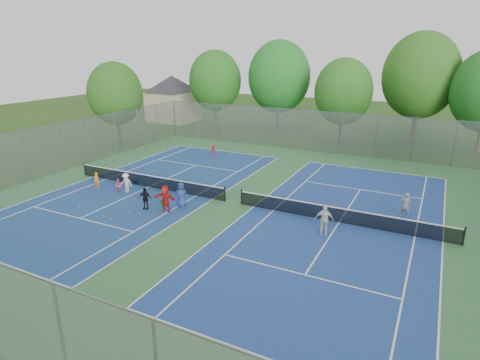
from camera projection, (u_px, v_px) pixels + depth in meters
name	position (u px, v px, depth m)	size (l,w,h in m)	color
ground	(233.00, 203.00, 26.43)	(120.00, 120.00, 0.00)	#264916
court_pad	(233.00, 203.00, 26.43)	(32.00, 32.00, 0.01)	#31683B
court_left	(149.00, 187.00, 29.41)	(10.97, 23.77, 0.01)	navy
court_right	(339.00, 222.00, 23.43)	(10.97, 23.77, 0.01)	navy
net_left	(148.00, 181.00, 29.28)	(12.87, 0.10, 0.91)	black
net_right	(340.00, 215.00, 23.30)	(12.87, 0.10, 0.91)	black
fence_north	(309.00, 131.00, 39.38)	(32.00, 0.10, 4.00)	gray
fence_west	(59.00, 148.00, 32.64)	(32.00, 0.10, 4.00)	gray
house	(172.00, 90.00, 54.87)	(11.03, 11.03, 7.30)	#B7A88C
tree_nw	(215.00, 81.00, 49.23)	(6.40, 6.40, 9.58)	#443326
tree_nl	(279.00, 77.00, 46.45)	(7.20, 7.20, 10.69)	#443326
tree_nc	(343.00, 92.00, 41.70)	(6.00, 6.00, 8.85)	#443326
tree_nr	(420.00, 76.00, 40.74)	(7.60, 7.60, 11.42)	#443326
tree_side_w	(115.00, 94.00, 41.39)	(5.60, 5.60, 8.47)	#443326
ball_crate	(135.00, 181.00, 30.27)	(0.31, 0.31, 0.26)	#1832B5
ball_hopper	(163.00, 202.00, 25.86)	(0.25, 0.25, 0.49)	green
student_a	(97.00, 181.00, 28.93)	(0.45, 0.29, 1.22)	orange
student_b	(119.00, 186.00, 28.09)	(0.51, 0.40, 1.05)	#D2517B
student_c	(126.00, 183.00, 28.22)	(0.90, 0.51, 1.39)	silver
student_d	(145.00, 198.00, 25.22)	(0.84, 0.35, 1.43)	black
student_e	(181.00, 195.00, 25.56)	(0.79, 0.51, 1.61)	navy
student_f	(165.00, 198.00, 24.82)	(1.58, 0.50, 1.71)	red
child_far_baseline	(213.00, 150.00, 37.89)	(0.69, 0.40, 1.07)	#A31723
instructor	(406.00, 205.00, 23.97)	(0.57, 0.38, 1.57)	gray
teen_court_b	(324.00, 219.00, 21.79)	(1.00, 0.42, 1.71)	silver
tennis_ball_0	(140.00, 214.00, 24.61)	(0.07, 0.07, 0.07)	#D6E635
tennis_ball_1	(136.00, 199.00, 27.07)	(0.07, 0.07, 0.07)	#B5CA2F
tennis_ball_2	(80.00, 207.00, 25.74)	(0.07, 0.07, 0.07)	#CADC33
tennis_ball_3	(154.00, 215.00, 24.46)	(0.07, 0.07, 0.07)	#B7CA2F
tennis_ball_4	(130.00, 212.00, 24.82)	(0.07, 0.07, 0.07)	#B9DE33
tennis_ball_5	(117.00, 196.00, 27.58)	(0.07, 0.07, 0.07)	gold
tennis_ball_6	(104.00, 217.00, 24.19)	(0.07, 0.07, 0.07)	#ACC42D
tennis_ball_7	(183.00, 207.00, 25.63)	(0.07, 0.07, 0.07)	#B7C82E
tennis_ball_8	(142.00, 222.00, 23.48)	(0.07, 0.07, 0.07)	yellow
tennis_ball_9	(162.00, 209.00, 25.29)	(0.07, 0.07, 0.07)	yellow
tennis_ball_10	(87.00, 205.00, 25.91)	(0.07, 0.07, 0.07)	#AED231
tennis_ball_11	(111.00, 219.00, 23.86)	(0.07, 0.07, 0.07)	#CBDF33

